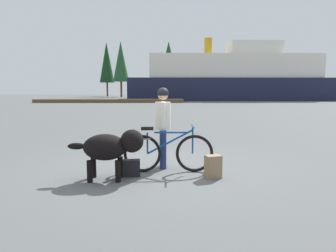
# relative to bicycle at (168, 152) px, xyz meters

# --- Properties ---
(ground_plane) EXTENTS (160.00, 160.00, 0.00)m
(ground_plane) POSITION_rel_bicycle_xyz_m (-0.23, 0.29, -0.40)
(ground_plane) COLOR #595B5B
(bicycle) EXTENTS (1.78, 0.44, 0.93)m
(bicycle) POSITION_rel_bicycle_xyz_m (0.00, 0.00, 0.00)
(bicycle) COLOR black
(bicycle) RESTS_ON ground_plane
(person_cyclist) EXTENTS (0.32, 0.53, 1.67)m
(person_cyclist) POSITION_rel_bicycle_xyz_m (-0.10, 0.35, 0.60)
(person_cyclist) COLOR navy
(person_cyclist) RESTS_ON ground_plane
(dog) EXTENTS (1.37, 0.56, 0.92)m
(dog) POSITION_rel_bicycle_xyz_m (-1.03, -0.51, 0.21)
(dog) COLOR black
(dog) RESTS_ON ground_plane
(backpack) EXTENTS (0.33, 0.27, 0.42)m
(backpack) POSITION_rel_bicycle_xyz_m (0.83, -0.42, -0.19)
(backpack) COLOR #8C7251
(backpack) RESTS_ON ground_plane
(handbag_pannier) EXTENTS (0.33, 0.20, 0.31)m
(handbag_pannier) POSITION_rel_bicycle_xyz_m (-0.69, -0.28, -0.24)
(handbag_pannier) COLOR black
(handbag_pannier) RESTS_ON ground_plane
(dock_pier) EXTENTS (17.41, 2.90, 0.40)m
(dock_pier) POSITION_rel_bicycle_xyz_m (-6.44, 31.43, -0.20)
(dock_pier) COLOR brown
(dock_pier) RESTS_ON ground_plane
(ferry_boat) EXTENTS (29.00, 7.91, 8.66)m
(ferry_boat) POSITION_rel_bicycle_xyz_m (9.84, 38.57, 2.64)
(ferry_boat) COLOR #191E38
(ferry_boat) RESTS_ON ground_plane
(sailboat_moored) EXTENTS (7.56, 2.12, 7.98)m
(sailboat_moored) POSITION_rel_bicycle_xyz_m (7.55, 43.58, 0.09)
(sailboat_moored) COLOR navy
(sailboat_moored) RESTS_ON ground_plane
(pine_tree_far_left) EXTENTS (3.03, 3.03, 10.53)m
(pine_tree_far_left) POSITION_rel_bicycle_xyz_m (-8.14, 54.27, 6.33)
(pine_tree_far_left) COLOR #4C331E
(pine_tree_far_left) RESTS_ON ground_plane
(pine_tree_center) EXTENTS (4.25, 4.25, 10.55)m
(pine_tree_center) POSITION_rel_bicycle_xyz_m (0.97, 54.74, 5.88)
(pine_tree_center) COLOR #4C331E
(pine_tree_center) RESTS_ON ground_plane
(pine_tree_far_right) EXTENTS (4.25, 4.25, 9.07)m
(pine_tree_far_right) POSITION_rel_bicycle_xyz_m (21.02, 56.31, 5.37)
(pine_tree_far_right) COLOR #4C331E
(pine_tree_far_right) RESTS_ON ground_plane
(pine_tree_mid_back) EXTENTS (3.03, 3.03, 11.20)m
(pine_tree_mid_back) POSITION_rel_bicycle_xyz_m (-11.83, 59.95, 6.63)
(pine_tree_mid_back) COLOR #4C331E
(pine_tree_mid_back) RESTS_ON ground_plane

